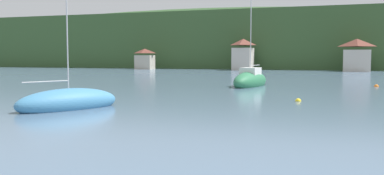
{
  "coord_description": "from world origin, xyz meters",
  "views": [
    {
      "loc": [
        8.45,
        14.64,
        3.26
      ],
      "look_at": [
        0.0,
        39.19,
        1.33
      ],
      "focal_mm": 39.39,
      "sensor_mm": 36.0,
      "label": 1
    }
  ],
  "objects": [
    {
      "name": "sailboat_far_3",
      "position": [
        -0.43,
        60.03,
        0.6
      ],
      "size": [
        3.55,
        8.35,
        11.09
      ],
      "rotation": [
        0.0,
        0.0,
        4.58
      ],
      "color": "#2D754C",
      "rests_on": "ground_plane"
    },
    {
      "name": "mooring_buoy_far",
      "position": [
        5.87,
        45.83,
        0.0
      ],
      "size": [
        0.43,
        0.43,
        0.43
      ],
      "primitive_type": "sphere",
      "color": "yellow",
      "rests_on": "ground_plane"
    },
    {
      "name": "shore_building_west",
      "position": [
        -37.33,
        111.1,
        2.51
      ],
      "size": [
        4.48,
        3.47,
        5.17
      ],
      "color": "#BCB29E",
      "rests_on": "ground_plane"
    },
    {
      "name": "shore_building_westcentral",
      "position": [
        -12.44,
        112.25,
        3.56
      ],
      "size": [
        4.49,
        5.88,
        7.34
      ],
      "color": "beige",
      "rests_on": "ground_plane"
    },
    {
      "name": "sailboat_mid_2",
      "position": [
        -7.23,
        36.67,
        0.4
      ],
      "size": [
        4.97,
        7.07,
        8.65
      ],
      "rotation": [
        0.0,
        0.0,
        1.12
      ],
      "color": "teal",
      "rests_on": "ground_plane"
    },
    {
      "name": "wooded_hillside",
      "position": [
        -20.21,
        152.06,
        6.37
      ],
      "size": [
        352.0,
        61.03,
        30.0
      ],
      "color": "#38562D",
      "rests_on": "ground_plane"
    },
    {
      "name": "shore_building_central",
      "position": [
        12.44,
        111.83,
        3.41
      ],
      "size": [
        5.71,
        4.99,
        7.01
      ],
      "color": "beige",
      "rests_on": "ground_plane"
    },
    {
      "name": "mooring_buoy_mid",
      "position": [
        12.53,
        63.71,
        0.0
      ],
      "size": [
        0.49,
        0.49,
        0.49
      ],
      "primitive_type": "sphere",
      "color": "orange",
      "rests_on": "ground_plane"
    }
  ]
}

